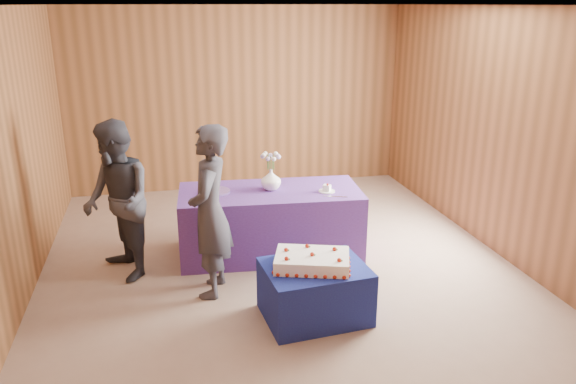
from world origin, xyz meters
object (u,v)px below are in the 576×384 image
object	(u,v)px
cake_table	(315,292)
sheet_cake	(312,261)
serving_table	(270,222)
guest_left	(210,212)
vase	(271,179)
guest_right	(118,201)

from	to	relation	value
cake_table	sheet_cake	distance (m)	0.31
serving_table	guest_left	size ratio (longest dim) A/B	1.19
sheet_cake	vase	size ratio (longest dim) A/B	3.36
serving_table	guest_left	bearing A→B (deg)	-128.74
sheet_cake	guest_right	world-z (taller)	guest_right
sheet_cake	guest_left	world-z (taller)	guest_left
cake_table	serving_table	xyz separation A→B (m)	(-0.11, 1.45, 0.12)
sheet_cake	guest_left	bearing A→B (deg)	158.74
serving_table	guest_left	xyz separation A→B (m)	(-0.73, -0.77, 0.47)
serving_table	vase	world-z (taller)	vase
vase	guest_left	distance (m)	1.10
guest_left	guest_right	size ratio (longest dim) A/B	1.02
guest_left	sheet_cake	bearing A→B (deg)	66.16
sheet_cake	guest_left	size ratio (longest dim) A/B	0.46
serving_table	guest_left	distance (m)	1.16
guest_right	vase	bearing A→B (deg)	77.49
cake_table	guest_left	xyz separation A→B (m)	(-0.85, 0.68, 0.59)
guest_left	guest_right	xyz separation A→B (m)	(-0.87, 0.56, -0.02)
serving_table	sheet_cake	distance (m)	1.46
vase	cake_table	bearing A→B (deg)	-86.25
sheet_cake	cake_table	bearing A→B (deg)	14.53
sheet_cake	vase	xyz separation A→B (m)	(-0.07, 1.48, 0.31)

